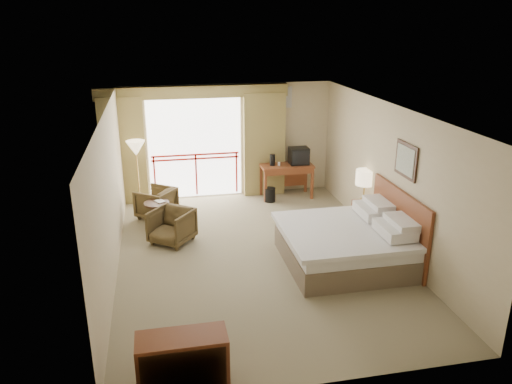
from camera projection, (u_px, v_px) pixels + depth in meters
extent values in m
plane|color=#7F7555|center=(257.00, 255.00, 9.22)|extent=(7.00, 7.00, 0.00)
plane|color=white|center=(257.00, 110.00, 8.32)|extent=(7.00, 7.00, 0.00)
plane|color=#C8B78F|center=(228.00, 141.00, 12.00)|extent=(5.00, 0.00, 5.00)
plane|color=#C8B78F|center=(321.00, 285.00, 5.53)|extent=(5.00, 0.00, 5.00)
plane|color=#C8B78F|center=(110.00, 196.00, 8.30)|extent=(0.00, 7.00, 7.00)
plane|color=#C8B78F|center=(389.00, 178.00, 9.24)|extent=(0.00, 7.00, 7.00)
plane|color=white|center=(195.00, 148.00, 11.88)|extent=(2.40, 0.00, 2.40)
cube|color=#AC180E|center=(196.00, 159.00, 11.95)|extent=(2.09, 0.03, 0.04)
cube|color=#AC180E|center=(195.00, 155.00, 11.92)|extent=(2.09, 0.03, 0.04)
cube|color=#AC180E|center=(155.00, 177.00, 11.90)|extent=(0.04, 0.03, 1.00)
cube|color=#AC180E|center=(196.00, 175.00, 12.08)|extent=(0.04, 0.03, 1.00)
cube|color=#AC180E|center=(237.00, 172.00, 12.27)|extent=(0.04, 0.03, 1.00)
cube|color=olive|center=(124.00, 151.00, 11.44)|extent=(1.00, 0.26, 2.50)
cube|color=olive|center=(264.00, 144.00, 12.06)|extent=(1.00, 0.26, 2.50)
cube|color=olive|center=(193.00, 92.00, 11.34)|extent=(4.40, 0.22, 0.28)
cube|color=silver|center=(281.00, 97.00, 11.89)|extent=(0.50, 0.04, 0.50)
cube|color=brown|center=(344.00, 253.00, 8.87)|extent=(2.05, 2.00, 0.40)
cube|color=white|center=(345.00, 237.00, 8.77)|extent=(2.01, 1.96, 0.22)
cube|color=white|center=(343.00, 231.00, 8.72)|extent=(2.09, 2.06, 0.08)
cube|color=white|center=(395.00, 230.00, 8.39)|extent=(0.50, 0.75, 0.18)
cube|color=white|center=(373.00, 210.00, 9.22)|extent=(0.50, 0.75, 0.18)
cube|color=white|center=(403.00, 223.00, 8.38)|extent=(0.40, 0.70, 0.14)
cube|color=white|center=(380.00, 204.00, 9.21)|extent=(0.40, 0.70, 0.14)
cube|color=maroon|center=(399.00, 225.00, 8.91)|extent=(0.06, 2.10, 1.30)
cube|color=black|center=(406.00, 160.00, 8.51)|extent=(0.03, 0.72, 0.60)
cube|color=silver|center=(405.00, 160.00, 8.51)|extent=(0.01, 0.60, 0.48)
cube|color=maroon|center=(363.00, 215.00, 10.36)|extent=(0.41, 0.48, 0.55)
cylinder|color=tan|center=(363.00, 200.00, 10.30)|extent=(0.16, 0.16, 0.04)
cylinder|color=tan|center=(364.00, 191.00, 10.23)|extent=(0.03, 0.03, 0.40)
cylinder|color=#FFE5B2|center=(365.00, 177.00, 10.13)|extent=(0.38, 0.38, 0.31)
cube|color=black|center=(365.00, 204.00, 10.10)|extent=(0.19, 0.15, 0.08)
cube|color=maroon|center=(287.00, 166.00, 11.96)|extent=(1.25, 0.60, 0.05)
cube|color=maroon|center=(265.00, 187.00, 11.75)|extent=(0.06, 0.06, 0.77)
cube|color=maroon|center=(312.00, 183.00, 11.96)|extent=(0.06, 0.06, 0.77)
cube|color=maroon|center=(261.00, 180.00, 12.23)|extent=(0.06, 0.06, 0.77)
cube|color=maroon|center=(306.00, 177.00, 12.44)|extent=(0.06, 0.06, 0.77)
cube|color=maroon|center=(284.00, 175.00, 12.31)|extent=(1.15, 0.03, 0.57)
cube|color=maroon|center=(289.00, 172.00, 11.74)|extent=(1.15, 0.03, 0.12)
cube|color=black|center=(299.00, 156.00, 11.94)|extent=(0.45, 0.35, 0.41)
cube|color=black|center=(301.00, 158.00, 11.78)|extent=(0.41, 0.02, 0.33)
cylinder|color=black|center=(272.00, 160.00, 11.84)|extent=(0.16, 0.16, 0.28)
cylinder|color=white|center=(279.00, 164.00, 11.85)|extent=(0.08, 0.08, 0.09)
cylinder|color=black|center=(270.00, 195.00, 11.86)|extent=(0.30, 0.30, 0.33)
imported|color=#40321C|center=(157.00, 217.00, 10.98)|extent=(1.01, 1.00, 0.66)
imported|color=#40321C|center=(173.00, 242.00, 9.76)|extent=(1.03, 1.03, 0.68)
cylinder|color=black|center=(156.00, 203.00, 10.22)|extent=(0.52, 0.52, 0.04)
cylinder|color=black|center=(157.00, 216.00, 10.31)|extent=(0.06, 0.06, 0.52)
cylinder|color=black|center=(158.00, 227.00, 10.40)|extent=(0.37, 0.37, 0.03)
imported|color=white|center=(156.00, 203.00, 10.21)|extent=(0.24, 0.26, 0.02)
cylinder|color=tan|center=(141.00, 210.00, 11.35)|extent=(0.26, 0.26, 0.03)
cylinder|color=tan|center=(138.00, 181.00, 11.13)|extent=(0.03, 0.03, 1.41)
cone|color=#FFE5B2|center=(136.00, 148.00, 10.88)|extent=(0.41, 0.41, 0.33)
cube|color=maroon|center=(183.00, 362.00, 5.83)|extent=(1.06, 0.44, 0.70)
cube|color=black|center=(184.00, 374.00, 5.63)|extent=(0.97, 0.02, 0.62)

